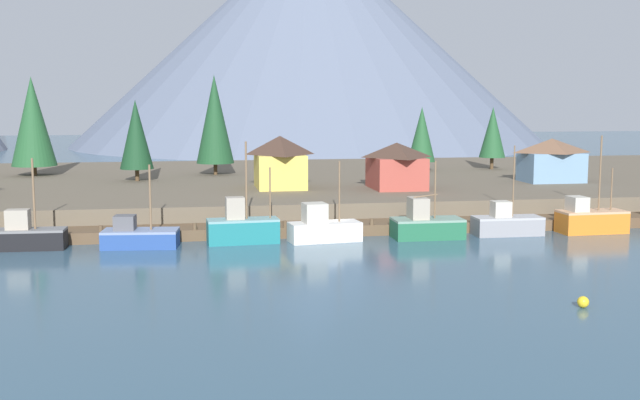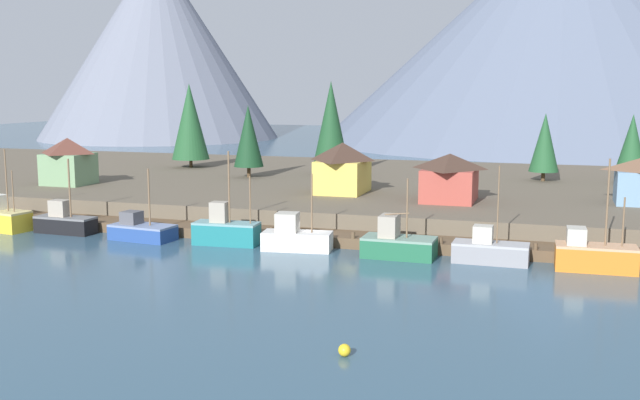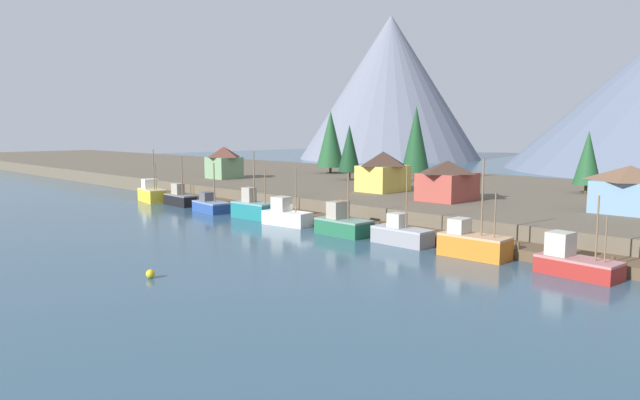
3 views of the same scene
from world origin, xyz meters
TOP-DOWN VIEW (x-y plane):
  - ground_plane at (0.00, 20.00)m, footprint 400.00×400.00m
  - dock at (0.00, 1.99)m, footprint 80.00×4.00m
  - shoreline_bank at (0.00, 32.00)m, footprint 400.00×56.00m
  - mountain_west_peak at (-91.77, 132.91)m, footprint 70.37×70.37m
  - mountain_central_peak at (21.75, 150.39)m, footprint 130.90×130.90m
  - fishing_boat_yellow at (-33.25, -2.01)m, footprint 6.63×3.75m
  - fishing_boat_black at (-25.90, -1.35)m, footprint 6.34×2.48m
  - fishing_boat_blue at (-16.68, -1.95)m, footprint 6.54×3.62m
  - fishing_boat_teal at (-7.95, -1.47)m, footprint 6.26×2.70m
  - fishing_boat_white at (-0.90, -1.79)m, footprint 6.52×3.26m
  - fishing_boat_green at (8.53, -1.77)m, footprint 6.30×3.24m
  - fishing_boat_grey at (16.35, -1.45)m, footprint 6.29×2.64m
  - fishing_boat_orange at (24.56, -1.60)m, footprint 6.34×2.92m
  - house_yellow at (-2.25, 18.48)m, footprint 5.59×7.08m
  - house_green at (-37.35, 15.09)m, footprint 5.67×5.27m
  - house_red at (10.53, 15.78)m, footprint 5.82×7.16m
  - conifer_near_left at (19.95, 37.06)m, footprint 3.84×3.84m
  - conifer_near_right at (-32.24, 38.24)m, footprint 5.76×5.76m
  - conifer_mid_left at (-8.84, 35.60)m, footprint 4.96×4.96m
  - conifer_mid_right at (-18.60, 29.03)m, footprint 4.06×4.06m
  - conifer_back_left at (30.55, 37.40)m, footprint 3.71×3.71m
  - channel_buoy at (10.65, -26.25)m, footprint 0.70×0.70m

SIDE VIEW (x-z plane):
  - ground_plane at x=0.00m, z-range -1.00..0.00m
  - channel_buoy at x=10.65m, z-range 0.00..0.70m
  - dock at x=0.00m, z-range -0.30..1.30m
  - fishing_boat_blue at x=-16.68m, z-range -2.57..4.42m
  - fishing_boat_grey at x=16.35m, z-range -3.07..5.16m
  - fishing_boat_black at x=-25.90m, z-range -2.68..4.92m
  - fishing_boat_white at x=-0.90m, z-range -2.32..4.70m
  - fishing_boat_green at x=8.53m, z-range -2.27..4.66m
  - fishing_boat_orange at x=24.56m, z-range -3.30..5.78m
  - shoreline_bank at x=0.00m, z-range 0.00..2.50m
  - fishing_boat_teal at x=-7.95m, z-range -3.09..5.73m
  - fishing_boat_yellow at x=-33.25m, z-range -2.91..5.57m
  - house_red at x=10.53m, z-range 2.55..7.70m
  - house_yellow at x=-2.25m, z-range 2.57..8.44m
  - house_green at x=-37.35m, z-range 2.57..8.48m
  - conifer_near_left at x=19.95m, z-range 3.11..12.03m
  - conifer_back_left at x=30.55m, z-range 3.33..12.22m
  - conifer_mid_right at x=-18.60m, z-range 3.24..13.13m
  - conifer_near_right at x=-32.24m, z-range 3.14..16.02m
  - conifer_mid_left at x=-8.84m, z-range 3.26..16.41m
  - mountain_west_peak at x=-91.77m, z-range 0.00..55.21m
  - mountain_central_peak at x=21.75m, z-range 0.00..59.98m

